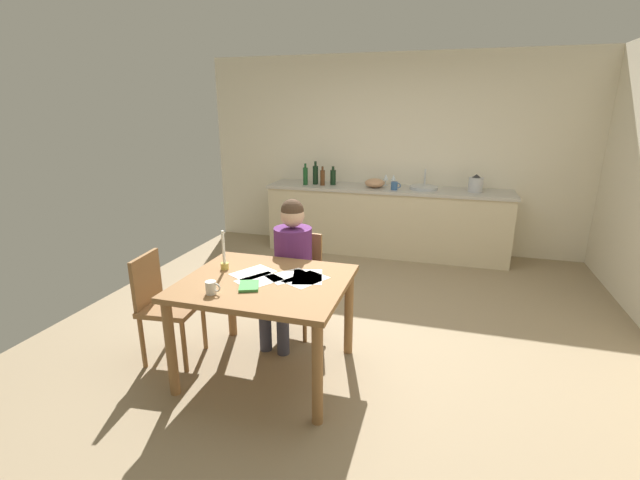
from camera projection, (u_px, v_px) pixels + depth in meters
ground_plane at (348, 329)px, 3.95m from camera, size 5.20×5.20×0.04m
wall_back at (392, 154)px, 5.95m from camera, size 5.20×0.12×2.60m
kitchen_counter at (385, 220)px, 5.86m from camera, size 3.19×0.64×0.90m
dining_table at (265, 294)px, 3.10m from camera, size 1.15×0.98×0.74m
chair_at_table at (297, 277)px, 3.82m from camera, size 0.44×0.44×0.86m
person_seated at (290, 261)px, 3.63m from camera, size 0.36×0.61×1.19m
chair_side_empty at (164, 303)px, 3.34m from camera, size 0.44×0.44×0.85m
coffee_mug at (211, 288)px, 2.83m from camera, size 0.11×0.07×0.09m
candlestick at (224, 258)px, 3.24m from camera, size 0.06×0.06×0.30m
book_magazine at (249, 286)px, 2.94m from camera, size 0.19×0.21×0.02m
paper_letter at (306, 279)px, 3.07m from camera, size 0.32×0.36×0.00m
paper_bill at (259, 280)px, 3.06m from camera, size 0.34×0.36×0.00m
paper_envelope at (253, 273)px, 3.20m from camera, size 0.33×0.36×0.00m
paper_receipt at (289, 276)px, 3.13m from camera, size 0.35×0.36×0.00m
paper_notice at (307, 277)px, 3.12m from camera, size 0.28×0.34×0.00m
sink_unit at (424, 187)px, 5.60m from camera, size 0.36×0.36×0.24m
bottle_oil at (305, 176)px, 5.91m from camera, size 0.06×0.06×0.29m
bottle_vinegar at (315, 175)px, 5.94m from camera, size 0.07×0.07×0.31m
bottle_wine_red at (323, 177)px, 5.86m from camera, size 0.06×0.06×0.26m
bottle_sauce at (333, 177)px, 5.90m from camera, size 0.08×0.08×0.25m
mixing_bowl at (375, 183)px, 5.72m from camera, size 0.26×0.26×0.12m
stovetop_kettle at (476, 184)px, 5.41m from camera, size 0.18×0.18×0.22m
wine_glass_near_sink at (394, 178)px, 5.82m from camera, size 0.07×0.07×0.15m
wine_glass_by_kettle at (386, 177)px, 5.85m from camera, size 0.07×0.07×0.15m
teacup_on_counter at (394, 186)px, 5.55m from camera, size 0.13×0.09×0.11m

